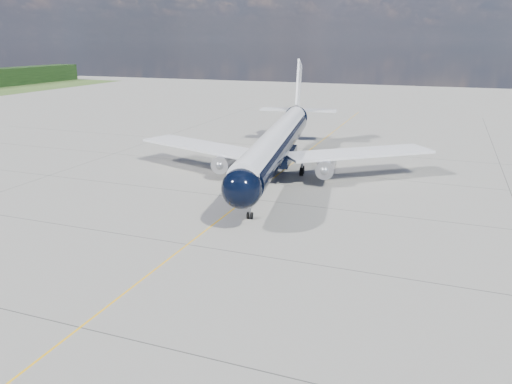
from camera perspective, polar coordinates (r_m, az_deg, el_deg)
ground at (r=64.47m, az=0.59°, el=0.51°), size 320.00×320.00×0.00m
taxiway_centerline at (r=60.01m, az=-1.06°, el=-0.76°), size 0.16×160.00×0.01m
main_airliner at (r=70.15m, az=2.57°, el=5.80°), size 42.39×52.09×15.09m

